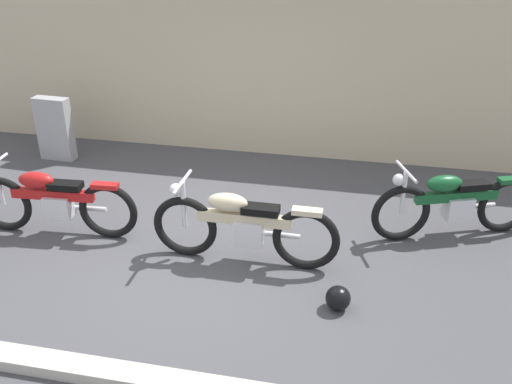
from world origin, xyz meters
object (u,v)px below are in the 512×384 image
at_px(stone_marker, 55,129).
at_px(motorcycle_cream, 243,226).
at_px(motorcycle_red, 53,201).
at_px(motorcycle_green, 454,203).
at_px(helmet, 338,298).

distance_m(stone_marker, motorcycle_cream, 4.30).
bearing_deg(stone_marker, motorcycle_red, -61.42).
bearing_deg(motorcycle_green, motorcycle_cream, 3.84).
height_order(motorcycle_green, motorcycle_cream, motorcycle_cream).
bearing_deg(stone_marker, motorcycle_cream, -32.58).
xyz_separation_m(helmet, motorcycle_red, (-3.58, 0.79, 0.33)).
distance_m(helmet, motorcycle_red, 3.68).
relative_size(stone_marker, motorcycle_green, 0.51).
height_order(helmet, motorcycle_green, motorcycle_green).
relative_size(stone_marker, helmet, 3.93).
bearing_deg(motorcycle_green, motorcycle_red, -9.39).
height_order(stone_marker, motorcycle_cream, stone_marker).
xyz_separation_m(helmet, motorcycle_green, (1.25, 1.75, 0.33)).
bearing_deg(motorcycle_cream, motorcycle_red, -3.11).
bearing_deg(motorcycle_red, stone_marker, -65.53).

